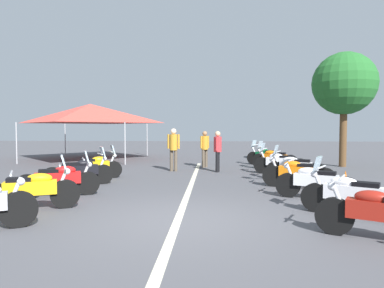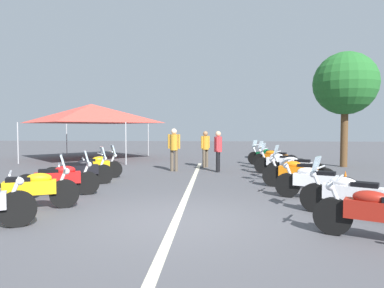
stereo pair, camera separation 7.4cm
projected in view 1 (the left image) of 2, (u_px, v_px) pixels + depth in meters
ground_plane at (177, 221)px, 6.44m from camera, size 80.00×80.00×0.00m
lane_centre_stripe at (188, 192)px, 9.33m from camera, size 15.39×0.16×0.01m
motorcycle_left_row_1 at (32, 189)px, 7.21m from camera, size 1.04×1.90×1.21m
motorcycle_left_row_2 at (59, 179)px, 8.69m from camera, size 1.07×1.97×1.20m
motorcycle_left_row_3 at (80, 171)px, 10.36m from camera, size 1.28×1.89×1.20m
motorcycle_left_row_4 at (95, 166)px, 11.74m from camera, size 1.08×1.79×1.19m
motorcycle_right_row_0 at (383, 213)px, 5.22m from camera, size 1.13×1.91×0.99m
motorcycle_right_row_1 at (352, 194)px, 6.70m from camera, size 1.20×1.84×1.20m
motorcycle_right_row_2 at (315, 182)px, 8.31m from camera, size 1.06×1.86×1.00m
motorcycle_right_row_3 at (298, 173)px, 9.93m from camera, size 1.00×2.04×1.00m
motorcycle_right_row_4 at (295, 167)px, 11.39m from camera, size 1.00×1.92×1.21m
motorcycle_right_row_5 at (280, 162)px, 12.87m from camera, size 1.03×1.99×1.22m
motorcycle_right_row_6 at (274, 159)px, 14.41m from camera, size 1.18×1.84×1.23m
motorcycle_right_row_7 at (266, 156)px, 16.03m from camera, size 1.25×1.80×1.21m
traffic_cone_1 at (345, 182)px, 9.29m from camera, size 0.36×0.36×0.61m
bystander_0 at (205, 146)px, 15.22m from camera, size 0.41×0.40×1.66m
bystander_1 at (218, 148)px, 13.61m from camera, size 0.52×0.32×1.68m
bystander_2 at (174, 146)px, 13.83m from camera, size 0.32×0.53×1.78m
roadside_tree_0 at (344, 84)px, 15.35m from camera, size 2.88×2.88×5.30m
event_tent at (90, 113)px, 19.17m from camera, size 6.14×6.14×3.20m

